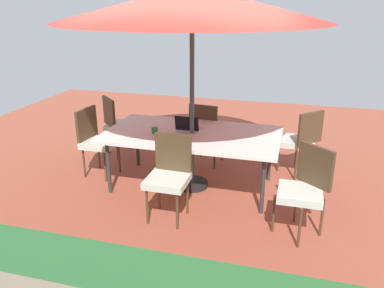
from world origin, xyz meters
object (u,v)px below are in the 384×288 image
Objects in this scene: cup at (155,130)px; chair_southwest at (301,139)px; patio_umbrella at (192,4)px; chair_south at (206,130)px; chair_northwest at (304,187)px; chair_southeast at (119,123)px; laptop at (188,127)px; dining_table at (192,136)px; chair_north at (169,173)px; chair_east at (96,138)px.

chair_southwest is at bearing -153.41° from cup.
patio_umbrella is 1.99m from chair_south.
chair_southwest is 1.40m from chair_south.
cup is at bearing -19.13° from chair_southwest.
chair_northwest is 2.14m from chair_south.
cup is (1.87, 0.93, 0.26)m from chair_southwest.
chair_southwest is 12.09× the size of cup.
patio_umbrella reaches higher than chair_northwest.
chair_northwest reaches higher than cup.
patio_umbrella is 2.45m from chair_southeast.
chair_southeast is at bearing -26.61° from laptop.
chair_northwest is 1.56m from chair_southwest.
patio_umbrella is (0.00, 0.00, 1.64)m from dining_table.
cup is at bearing 179.61° from chair_southeast.
chair_south is (1.45, -1.58, 0.00)m from chair_northwest.
cup is (0.43, -0.69, 0.26)m from chair_north.
chair_southeast is (1.44, -0.79, -0.18)m from dining_table.
cup is at bearing -159.24° from chair_northwest.
chair_southwest is at bearing -173.04° from chair_south.
chair_east is 1.01m from cup.
chair_north is 0.97m from laptop.
patio_umbrella is 10.23× the size of laptop.
chair_east is 1.63m from chair_north.
dining_table is 2.34× the size of chair_southwest.
chair_north and chair_south have the same top height.
patio_umbrella is at bearing -16.26° from chair_southwest.
chair_north is 1.00× the size of chair_south.
chair_east is 0.77m from chair_southeast.
patio_umbrella reaches higher than cup.
laptop reaches higher than chair_northwest.
cup is at bearing 123.81° from chair_north.
dining_table is at bearing 129.79° from laptop.
laptop is at bearing -163.66° from chair_southeast.
chair_southeast is at bearing 8.33° from chair_south.
chair_northwest is at bearing -165.07° from chair_southeast.
patio_umbrella is 3.35× the size of chair_northwest.
patio_umbrella is at bearing 129.79° from laptop.
chair_northwest is at bearing 140.16° from chair_south.
patio_umbrella is 1.63m from cup.
patio_umbrella is 3.35× the size of chair_southeast.
chair_southeast is at bearing -28.64° from dining_table.
chair_southwest is 2.84m from chair_southeast.
patio_umbrella is 3.35× the size of chair_southwest.
chair_northwest is 12.09× the size of cup.
chair_southwest is (-1.40, -0.79, -1.81)m from patio_umbrella.
chair_southwest is (-1.40, -0.79, -0.18)m from dining_table.
chair_south is at bearing -90.27° from patio_umbrella.
chair_east is (1.43, -0.02, -0.18)m from dining_table.
chair_northwest is 1.00× the size of chair_southeast.
chair_southeast is 1.45m from chair_south.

